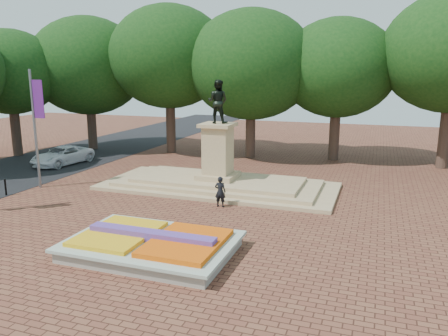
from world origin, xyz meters
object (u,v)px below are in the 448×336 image
Objects in this scene: flower_bed at (152,244)px; van at (62,156)px; monument at (218,174)px; pedestrian at (220,192)px.

flower_bed is 19.04m from van.
monument reaches higher than flower_bed.
pedestrian is (0.40, 6.50, 0.43)m from flower_bed.
pedestrian reaches higher than van.
van is 15.96m from pedestrian.
van is 3.03× the size of pedestrian.
monument is at bearing -69.97° from pedestrian.
flower_bed is 3.91× the size of pedestrian.
flower_bed is 10.07m from monument.
van is (-13.40, 2.42, -0.20)m from monument.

